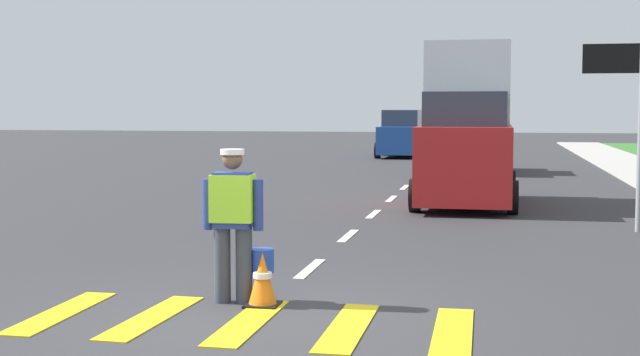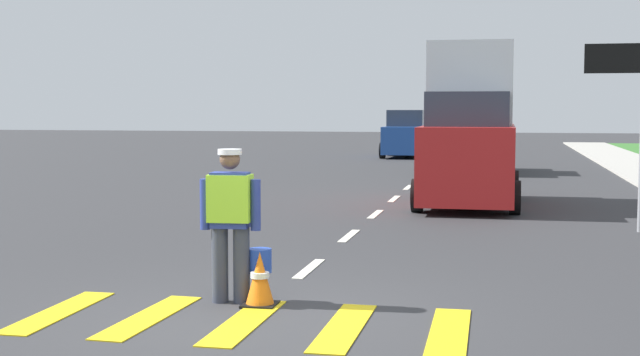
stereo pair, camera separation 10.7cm
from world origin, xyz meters
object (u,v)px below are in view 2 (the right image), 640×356
(delivery_truck, at_px, (470,131))
(car_outgoing_far, at_px, (476,142))
(lane_direction_sign, at_px, (629,91))
(traffic_cone_near, at_px, (260,279))
(road_worker, at_px, (233,217))
(car_oncoming_third, at_px, (407,135))

(delivery_truck, bearing_deg, car_outgoing_far, 90.89)
(lane_direction_sign, xyz_separation_m, traffic_cone_near, (-4.58, -6.71, -2.12))
(lane_direction_sign, distance_m, delivery_truck, 4.70)
(road_worker, distance_m, traffic_cone_near, 0.73)
(road_worker, height_order, car_outgoing_far, car_outgoing_far)
(car_outgoing_far, bearing_deg, car_oncoming_third, 111.03)
(lane_direction_sign, bearing_deg, delivery_truck, 127.10)
(car_oncoming_third, bearing_deg, road_worker, -87.48)
(lane_direction_sign, bearing_deg, car_outgoing_far, 102.27)
(traffic_cone_near, distance_m, delivery_truck, 10.64)
(lane_direction_sign, height_order, car_outgoing_far, lane_direction_sign)
(lane_direction_sign, relative_size, car_oncoming_third, 0.81)
(traffic_cone_near, bearing_deg, delivery_truck, 80.26)
(road_worker, height_order, delivery_truck, delivery_truck)
(car_oncoming_third, bearing_deg, lane_direction_sign, -74.29)
(traffic_cone_near, height_order, car_outgoing_far, car_outgoing_far)
(traffic_cone_near, bearing_deg, lane_direction_sign, 55.67)
(road_worker, distance_m, lane_direction_sign, 8.36)
(road_worker, relative_size, traffic_cone_near, 2.86)
(delivery_truck, distance_m, car_outgoing_far, 9.88)
(lane_direction_sign, bearing_deg, road_worker, -126.69)
(traffic_cone_near, distance_m, car_outgoing_far, 20.34)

